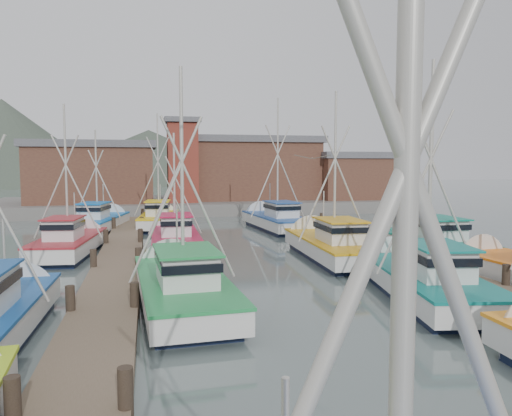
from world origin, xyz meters
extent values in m
plane|color=#4E5D5C|center=(0.00, 0.00, 0.00)|extent=(260.00, 260.00, 0.00)
cube|color=brown|center=(-7.00, 4.00, 0.20)|extent=(2.20, 46.00, 0.40)
cylinder|color=black|center=(-8.00, -9.00, 0.45)|extent=(0.30, 0.30, 1.50)
cylinder|color=black|center=(-8.00, -2.00, 0.45)|extent=(0.30, 0.30, 1.50)
cylinder|color=black|center=(-8.00, 5.00, 0.45)|extent=(0.30, 0.30, 1.50)
cylinder|color=black|center=(-8.00, 12.00, 0.45)|extent=(0.30, 0.30, 1.50)
cylinder|color=black|center=(-8.00, 19.00, 0.45)|extent=(0.30, 0.30, 1.50)
cylinder|color=black|center=(-8.00, 26.00, 0.45)|extent=(0.30, 0.30, 1.50)
cylinder|color=black|center=(-6.00, -9.00, 0.45)|extent=(0.30, 0.30, 1.50)
cylinder|color=black|center=(-6.00, -2.00, 0.45)|extent=(0.30, 0.30, 1.50)
cylinder|color=black|center=(-6.00, 5.00, 0.45)|extent=(0.30, 0.30, 1.50)
cylinder|color=black|center=(-6.00, 12.00, 0.45)|extent=(0.30, 0.30, 1.50)
cylinder|color=black|center=(-6.00, 19.00, 0.45)|extent=(0.30, 0.30, 1.50)
cylinder|color=black|center=(-6.00, 26.00, 0.45)|extent=(0.30, 0.30, 1.50)
cube|color=brown|center=(7.00, 4.00, 0.20)|extent=(2.20, 46.00, 0.40)
cylinder|color=black|center=(6.00, -2.00, 0.45)|extent=(0.30, 0.30, 1.50)
cylinder|color=black|center=(6.00, 5.00, 0.45)|extent=(0.30, 0.30, 1.50)
cylinder|color=black|center=(6.00, 12.00, 0.45)|extent=(0.30, 0.30, 1.50)
cylinder|color=black|center=(6.00, 19.00, 0.45)|extent=(0.30, 0.30, 1.50)
cylinder|color=black|center=(6.00, 26.00, 0.45)|extent=(0.30, 0.30, 1.50)
cylinder|color=black|center=(8.00, -2.00, 0.45)|extent=(0.30, 0.30, 1.50)
cylinder|color=black|center=(8.00, 5.00, 0.45)|extent=(0.30, 0.30, 1.50)
cylinder|color=black|center=(8.00, 12.00, 0.45)|extent=(0.30, 0.30, 1.50)
cylinder|color=black|center=(8.00, 19.00, 0.45)|extent=(0.30, 0.30, 1.50)
cylinder|color=black|center=(8.00, 26.00, 0.45)|extent=(0.30, 0.30, 1.50)
cube|color=slate|center=(0.00, 37.00, 0.60)|extent=(44.00, 16.00, 1.20)
cube|color=brown|center=(-11.00, 35.00, 3.95)|extent=(12.00, 8.00, 5.50)
cube|color=slate|center=(-11.00, 35.00, 7.05)|extent=(12.72, 8.48, 0.70)
cube|color=brown|center=(6.00, 37.00, 4.30)|extent=(14.00, 9.00, 6.20)
cube|color=slate|center=(6.00, 37.00, 7.75)|extent=(14.84, 9.54, 0.70)
cube|color=brown|center=(17.00, 34.00, 3.45)|extent=(8.00, 6.00, 4.50)
cube|color=slate|center=(17.00, 34.00, 6.05)|extent=(8.48, 6.36, 0.70)
cube|color=maroon|center=(-2.00, 33.00, 5.20)|extent=(3.00, 3.00, 8.00)
cube|color=slate|center=(-2.00, 33.00, 9.45)|extent=(3.60, 3.60, 0.50)
cone|color=#455143|center=(-40.00, 115.00, 0.00)|extent=(110.00, 110.00, 42.00)
cone|color=#455143|center=(-5.00, 130.00, 0.00)|extent=(140.00, 140.00, 30.00)
cone|color=#455143|center=(35.00, 120.00, 0.00)|extent=(90.00, 90.00, 24.00)
cylinder|color=#AFABA1|center=(-4.40, -16.51, 4.78)|extent=(0.12, 0.12, 7.36)
cylinder|color=#AFABA1|center=(-3.89, -16.48, 3.91)|extent=(2.62, 0.24, 5.75)
cube|color=black|center=(-4.37, -1.12, 0.05)|extent=(2.96, 7.85, 0.70)
cube|color=silver|center=(-4.37, -1.12, 0.70)|extent=(3.36, 8.92, 0.80)
cube|color=#208C43|center=(-4.37, -1.12, 1.08)|extent=(3.45, 9.02, 0.10)
cone|color=silver|center=(-4.63, 3.26, 0.55)|extent=(2.80, 1.26, 2.74)
cube|color=silver|center=(-4.31, -2.17, 1.65)|extent=(1.92, 2.73, 1.10)
cube|color=black|center=(-4.31, -2.17, 1.88)|extent=(2.05, 3.00, 0.28)
cube|color=#208C43|center=(-4.31, -2.17, 2.24)|extent=(2.17, 3.18, 0.07)
cylinder|color=#AFABA1|center=(-4.36, -1.29, 4.72)|extent=(0.13, 0.13, 7.24)
cylinder|color=#AFABA1|center=(-4.92, -1.32, 3.87)|extent=(2.59, 0.24, 5.66)
cylinder|color=#AFABA1|center=(-3.80, -1.26, 3.87)|extent=(2.59, 0.24, 5.66)
cylinder|color=#AFABA1|center=(-4.46, 0.46, 2.30)|extent=(0.08, 0.08, 2.45)
cube|color=black|center=(4.53, -2.01, 0.05)|extent=(3.64, 7.80, 0.70)
cube|color=silver|center=(4.53, -2.01, 0.70)|extent=(4.14, 8.86, 0.80)
cube|color=#0C7169|center=(4.53, -2.01, 1.08)|extent=(4.23, 8.96, 0.10)
cone|color=silver|center=(5.23, 2.20, 0.55)|extent=(2.81, 1.52, 2.66)
cube|color=silver|center=(4.36, -3.01, 1.65)|extent=(2.12, 2.80, 1.10)
cube|color=black|center=(4.36, -3.01, 1.88)|extent=(2.27, 3.07, 0.28)
cube|color=#0C7169|center=(4.36, -3.01, 2.24)|extent=(2.41, 3.26, 0.07)
cylinder|color=#AFABA1|center=(4.50, -2.17, 4.94)|extent=(0.14, 0.14, 7.68)
cylinder|color=#AFABA1|center=(3.96, -2.08, 4.04)|extent=(2.71, 0.54, 6.00)
cylinder|color=#AFABA1|center=(5.04, -2.26, 4.04)|extent=(2.71, 0.54, 6.00)
cylinder|color=#AFABA1|center=(4.78, -0.49, 2.30)|extent=(0.08, 0.08, 2.38)
cone|color=silver|center=(-9.87, 0.50, 0.55)|extent=(2.27, 1.16, 2.24)
cylinder|color=#AFABA1|center=(-9.48, -3.25, 3.48)|extent=(2.22, 0.14, 4.86)
cylinder|color=#AFABA1|center=(-9.93, -1.80, 2.30)|extent=(0.06, 0.06, 2.16)
cone|color=silver|center=(9.54, 2.10, 0.55)|extent=(2.67, 1.26, 2.61)
cube|color=black|center=(-4.02, 10.54, 0.05)|extent=(2.35, 7.00, 0.70)
cube|color=silver|center=(-4.02, 10.54, 0.70)|extent=(2.67, 7.95, 0.80)
cube|color=#AD143B|center=(-4.02, 10.54, 1.08)|extent=(2.74, 8.03, 0.10)
cone|color=silver|center=(-3.98, 14.50, 0.55)|extent=(2.49, 1.13, 2.48)
cube|color=silver|center=(-4.03, 9.59, 1.65)|extent=(1.63, 2.40, 1.10)
cube|color=black|center=(-4.03, 9.59, 1.88)|extent=(1.73, 2.63, 0.28)
cube|color=#AD143B|center=(-4.03, 9.59, 2.24)|extent=(1.84, 2.79, 0.07)
cylinder|color=#AFABA1|center=(-4.02, 10.38, 3.97)|extent=(0.11, 0.11, 5.74)
cylinder|color=#AFABA1|center=(-4.53, 10.39, 3.30)|extent=(2.06, 0.11, 4.49)
cylinder|color=#AFABA1|center=(-3.51, 10.38, 3.30)|extent=(2.06, 0.11, 4.49)
cylinder|color=#AFABA1|center=(-4.00, 11.97, 2.30)|extent=(0.07, 0.07, 2.21)
cube|color=black|center=(4.09, 6.32, 0.05)|extent=(2.85, 8.09, 0.70)
cube|color=silver|center=(4.09, 6.32, 0.70)|extent=(3.24, 9.19, 0.80)
cube|color=orange|center=(4.09, 6.32, 1.08)|extent=(3.33, 9.29, 0.10)
cone|color=silver|center=(4.22, 10.88, 0.55)|extent=(2.88, 1.19, 2.85)
cube|color=silver|center=(4.05, 5.23, 1.65)|extent=(1.92, 2.79, 1.10)
cube|color=black|center=(4.05, 5.23, 1.88)|extent=(2.05, 3.06, 0.28)
cube|color=orange|center=(4.05, 5.23, 2.24)|extent=(2.17, 3.25, 0.07)
cylinder|color=#AFABA1|center=(4.08, 6.14, 4.96)|extent=(0.13, 0.13, 7.72)
cylinder|color=#AFABA1|center=(3.50, 6.16, 4.05)|extent=(2.76, 0.18, 6.04)
cylinder|color=#AFABA1|center=(4.66, 6.13, 4.05)|extent=(2.76, 0.18, 6.04)
cylinder|color=#AFABA1|center=(4.14, 7.96, 2.30)|extent=(0.08, 0.08, 2.54)
cube|color=black|center=(-9.80, 10.15, 0.05)|extent=(2.96, 7.03, 0.70)
cube|color=silver|center=(-9.80, 10.15, 0.70)|extent=(3.37, 7.99, 0.80)
cube|color=maroon|center=(-9.80, 10.15, 1.08)|extent=(3.45, 8.08, 0.10)
cone|color=silver|center=(-9.36, 14.01, 0.55)|extent=(2.53, 1.36, 2.42)
cube|color=silver|center=(-9.90, 9.23, 1.65)|extent=(1.81, 2.49, 1.10)
cube|color=black|center=(-9.90, 9.23, 1.88)|extent=(1.94, 2.73, 0.28)
cube|color=maroon|center=(-9.90, 9.23, 2.24)|extent=(2.06, 2.89, 0.07)
cylinder|color=#AFABA1|center=(-9.81, 10.00, 4.69)|extent=(0.13, 0.13, 7.17)
cylinder|color=#AFABA1|center=(-10.34, 10.06, 3.84)|extent=(2.55, 0.37, 5.61)
cylinder|color=#AFABA1|center=(-9.28, 9.94, 3.84)|extent=(2.55, 0.37, 5.61)
cylinder|color=#AFABA1|center=(-9.64, 11.54, 2.30)|extent=(0.08, 0.08, 2.33)
cube|color=black|center=(9.55, 6.11, 0.05)|extent=(2.58, 7.64, 0.70)
cube|color=silver|center=(9.55, 6.11, 0.70)|extent=(2.93, 8.69, 0.80)
cube|color=#08735D|center=(9.55, 6.11, 1.08)|extent=(3.02, 8.77, 0.10)
cone|color=silver|center=(9.51, 10.44, 0.55)|extent=(2.75, 1.12, 2.74)
cube|color=silver|center=(9.56, 5.07, 1.65)|extent=(1.79, 2.61, 1.10)
cube|color=black|center=(9.56, 5.07, 1.88)|extent=(1.91, 2.87, 0.28)
cube|color=#08735D|center=(9.56, 5.07, 2.24)|extent=(2.02, 3.05, 0.07)
cylinder|color=#AFABA1|center=(9.55, 5.93, 4.97)|extent=(0.13, 0.13, 7.75)
cylinder|color=#AFABA1|center=(8.97, 5.93, 4.06)|extent=(2.77, 0.12, 6.06)
cylinder|color=#AFABA1|center=(10.13, 5.94, 4.06)|extent=(2.77, 0.12, 6.06)
cylinder|color=#AFABA1|center=(9.53, 7.67, 2.30)|extent=(0.07, 0.07, 2.53)
cube|color=black|center=(-4.68, 21.59, 0.05)|extent=(3.03, 7.24, 0.70)
cube|color=silver|center=(-4.68, 21.59, 0.70)|extent=(3.44, 8.23, 0.80)
cube|color=#DDB60C|center=(-4.68, 21.59, 1.08)|extent=(3.53, 8.32, 0.10)
cone|color=silver|center=(-4.26, 25.56, 0.55)|extent=(2.60, 1.36, 2.50)
cube|color=silver|center=(-4.78, 20.63, 1.65)|extent=(1.86, 2.56, 1.10)
cube|color=black|center=(-4.78, 20.63, 1.88)|extent=(1.99, 2.81, 0.28)
cube|color=#DDB60C|center=(-4.78, 20.63, 2.24)|extent=(2.11, 2.98, 0.07)
cylinder|color=#AFABA1|center=(-4.70, 21.43, 5.06)|extent=(0.12, 0.12, 7.91)
cylinder|color=#AFABA1|center=(-5.21, 21.48, 4.13)|extent=(2.80, 0.38, 6.18)
cylinder|color=#AFABA1|center=(-4.19, 21.37, 4.13)|extent=(2.80, 0.38, 6.18)
cylinder|color=#AFABA1|center=(-4.53, 23.02, 2.30)|extent=(0.07, 0.07, 2.23)
cube|color=black|center=(4.22, 18.72, 0.05)|extent=(3.29, 8.18, 0.70)
cube|color=silver|center=(4.22, 18.72, 0.70)|extent=(3.74, 9.30, 0.80)
cube|color=#1F488E|center=(4.22, 18.72, 1.08)|extent=(3.83, 9.40, 0.10)
cone|color=silver|center=(3.83, 23.23, 0.55)|extent=(2.92, 1.34, 2.84)
cube|color=silver|center=(4.32, 17.63, 1.65)|extent=(2.06, 2.87, 1.10)
cube|color=black|center=(4.32, 17.63, 1.88)|extent=(2.20, 3.15, 0.28)
cube|color=#1F488E|center=(4.32, 17.63, 2.24)|extent=(2.34, 3.35, 0.07)
cylinder|color=#AFABA1|center=(4.24, 18.53, 5.59)|extent=(0.14, 0.14, 8.99)
cylinder|color=#AFABA1|center=(3.66, 18.48, 4.54)|extent=(3.19, 0.37, 7.02)
cylinder|color=#AFABA1|center=(4.82, 18.59, 4.54)|extent=(3.19, 0.37, 7.02)
cylinder|color=#AFABA1|center=(4.08, 20.34, 2.30)|extent=(0.08, 0.08, 2.53)
cube|color=black|center=(-9.21, 20.49, 0.05)|extent=(3.76, 7.67, 0.70)
cube|color=silver|center=(-9.21, 20.49, 0.70)|extent=(4.28, 8.71, 0.80)
cube|color=#0B65BA|center=(-9.21, 20.49, 1.08)|extent=(4.37, 8.81, 0.10)
cone|color=silver|center=(-8.40, 24.59, 0.55)|extent=(2.77, 1.58, 2.60)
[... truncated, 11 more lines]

